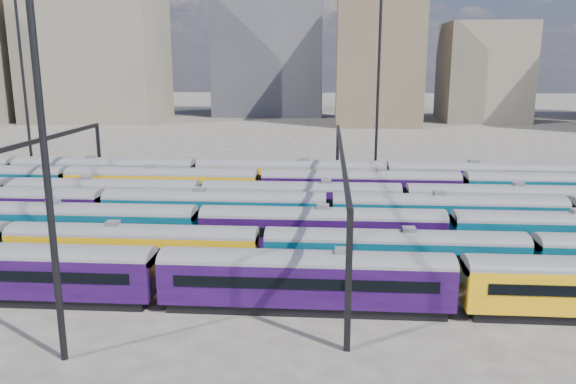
# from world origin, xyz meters

# --- Properties ---
(ground) EXTENTS (500.00, 500.00, 0.00)m
(ground) POSITION_xyz_m (0.00, 0.00, 0.00)
(ground) COLOR #45403A
(ground) RESTS_ON ground
(rake_0) EXTENTS (94.18, 2.76, 4.63)m
(rake_0) POSITION_xyz_m (-11.43, -15.00, 2.43)
(rake_0) COLOR black
(rake_0) RESTS_ON ground
(rake_1) EXTENTS (112.49, 2.75, 4.61)m
(rake_1) POSITION_xyz_m (4.15, -10.00, 2.42)
(rake_1) COLOR black
(rake_1) RESTS_ON ground
(rake_2) EXTENTS (139.26, 2.91, 4.89)m
(rake_2) POSITION_xyz_m (-11.55, -5.00, 2.57)
(rake_2) COLOR black
(rake_2) RESTS_ON ground
(rake_3) EXTENTS (142.68, 2.98, 5.02)m
(rake_3) POSITION_xyz_m (-1.21, 0.00, 2.63)
(rake_3) COLOR black
(rake_3) RESTS_ON ground
(rake_4) EXTENTS (118.00, 2.88, 4.84)m
(rake_4) POSITION_xyz_m (-3.59, 5.00, 2.54)
(rake_4) COLOR black
(rake_4) RESTS_ON ground
(rake_5) EXTENTS (126.58, 3.09, 5.20)m
(rake_5) POSITION_xyz_m (-19.56, 10.00, 2.73)
(rake_5) COLOR black
(rake_5) RESTS_ON ground
(rake_6) EXTENTS (108.41, 3.17, 5.35)m
(rake_6) POSITION_xyz_m (-17.34, 15.00, 2.81)
(rake_6) COLOR black
(rake_6) RESTS_ON ground
(gantry_1) EXTENTS (0.35, 40.35, 8.03)m
(gantry_1) POSITION_xyz_m (-20.00, 0.00, 6.79)
(gantry_1) COLOR black
(gantry_1) RESTS_ON ground
(gantry_2) EXTENTS (0.35, 40.35, 8.03)m
(gantry_2) POSITION_xyz_m (10.00, 0.00, 6.79)
(gantry_2) COLOR black
(gantry_2) RESTS_ON ground
(mast_1) EXTENTS (1.40, 0.50, 25.60)m
(mast_1) POSITION_xyz_m (-30.00, 22.00, 13.97)
(mast_1) COLOR black
(mast_1) RESTS_ON ground
(mast_2) EXTENTS (1.40, 0.50, 25.60)m
(mast_2) POSITION_xyz_m (-5.00, -22.00, 13.97)
(mast_2) COLOR black
(mast_2) RESTS_ON ground
(mast_3) EXTENTS (1.40, 0.50, 25.60)m
(mast_3) POSITION_xyz_m (15.00, 24.00, 13.97)
(mast_3) COLOR black
(mast_3) RESTS_ON ground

